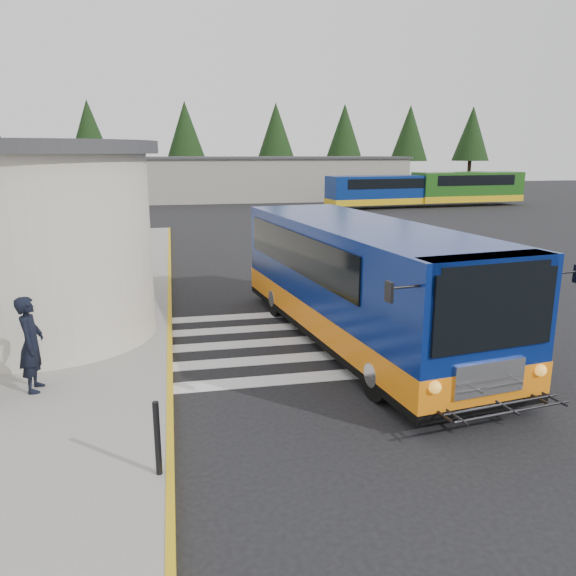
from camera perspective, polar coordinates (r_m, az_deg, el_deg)
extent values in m
plane|color=black|center=(15.31, 3.45, -4.19)|extent=(140.00, 140.00, 0.00)
cube|color=gray|center=(19.34, -26.75, -1.63)|extent=(10.00, 34.00, 0.15)
cube|color=gold|center=(18.64, -11.94, -0.95)|extent=(0.12, 34.00, 0.16)
cylinder|color=beige|center=(15.07, -23.66, 3.77)|extent=(5.20, 5.20, 4.50)
cylinder|color=#38383A|center=(14.90, -24.56, 12.89)|extent=(5.80, 5.80, 0.30)
cube|color=black|center=(19.55, -19.25, 2.77)|extent=(0.08, 1.20, 2.20)
cube|color=#38383A|center=(19.30, -18.14, 6.64)|extent=(1.20, 1.80, 0.12)
cube|color=silver|center=(12.29, 5.09, -8.80)|extent=(8.00, 0.55, 0.01)
cube|color=silver|center=(13.36, 3.61, -6.89)|extent=(8.00, 0.55, 0.01)
cube|color=silver|center=(14.46, 2.36, -5.25)|extent=(8.00, 0.55, 0.01)
cube|color=silver|center=(15.56, 1.29, -3.85)|extent=(8.00, 0.55, 0.01)
cube|color=silver|center=(16.69, 0.37, -2.63)|extent=(8.00, 0.55, 0.01)
cube|color=gray|center=(56.98, -1.74, 10.98)|extent=(26.00, 8.00, 4.00)
cube|color=#38383A|center=(56.92, -1.75, 13.10)|extent=(26.40, 8.40, 0.20)
cylinder|color=black|center=(64.64, -19.23, 10.39)|extent=(0.44, 0.44, 3.60)
cone|color=black|center=(64.61, -19.59, 14.81)|extent=(4.40, 4.40, 6.40)
cylinder|color=black|center=(64.15, -10.19, 10.90)|extent=(0.44, 0.44, 3.60)
cone|color=black|center=(64.12, -10.39, 15.37)|extent=(4.40, 4.40, 6.40)
cylinder|color=black|center=(65.21, -1.21, 11.15)|extent=(0.44, 0.44, 3.60)
cone|color=black|center=(65.18, -1.23, 15.55)|extent=(4.40, 4.40, 6.40)
cylinder|color=black|center=(67.12, 5.65, 11.17)|extent=(0.44, 0.44, 3.60)
cone|color=black|center=(67.09, 5.75, 15.43)|extent=(4.40, 4.40, 6.40)
cylinder|color=black|center=(69.91, 12.04, 11.04)|extent=(0.44, 0.44, 3.60)
cone|color=black|center=(69.88, 12.25, 15.13)|extent=(4.40, 4.40, 6.40)
cylinder|color=black|center=(73.46, 17.88, 10.80)|extent=(0.44, 0.44, 3.60)
cone|color=black|center=(73.43, 18.17, 14.69)|extent=(4.40, 4.40, 6.40)
cube|color=navy|center=(14.04, 7.28, 1.35)|extent=(4.08, 10.13, 2.57)
cube|color=orange|center=(14.28, 7.16, -2.49)|extent=(4.11, 10.16, 0.61)
cube|color=black|center=(14.38, 7.12, -3.87)|extent=(4.10, 10.15, 0.24)
cube|color=black|center=(9.93, 20.31, -2.16)|extent=(2.39, 0.40, 1.37)
cube|color=silver|center=(10.29, 19.79, -8.63)|extent=(1.42, 0.26, 0.60)
cube|color=black|center=(14.18, 0.72, 3.72)|extent=(1.05, 7.15, 0.98)
cube|color=black|center=(15.35, 10.50, 4.26)|extent=(1.05, 7.15, 0.98)
cylinder|color=black|center=(11.08, 9.20, -8.63)|extent=(0.47, 1.09, 1.05)
cylinder|color=black|center=(12.36, 19.10, -6.83)|extent=(0.47, 1.09, 1.05)
cylinder|color=black|center=(16.42, -1.09, -1.03)|extent=(0.47, 1.09, 1.05)
cylinder|color=black|center=(17.31, 6.48, -0.34)|extent=(0.47, 1.09, 1.05)
cube|color=black|center=(8.88, 10.23, -0.39)|extent=(0.08, 0.20, 0.33)
imported|color=black|center=(11.92, -24.64, -5.20)|extent=(0.46, 0.69, 1.89)
cylinder|color=black|center=(8.50, -13.13, -14.66)|extent=(0.09, 0.09, 1.13)
cube|color=navy|center=(48.71, 9.31, 9.83)|extent=(9.28, 3.53, 2.31)
cube|color=gold|center=(48.77, 9.26, 8.74)|extent=(9.31, 3.56, 0.50)
cube|color=black|center=(48.67, 9.33, 10.48)|extent=(7.29, 3.35, 0.80)
cube|color=#1E4F15|center=(52.95, 17.76, 9.80)|extent=(9.96, 3.48, 2.50)
cube|color=gold|center=(53.02, 17.68, 8.71)|extent=(10.00, 3.51, 0.54)
cube|color=black|center=(52.92, 17.81, 10.45)|extent=(7.80, 3.36, 0.87)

